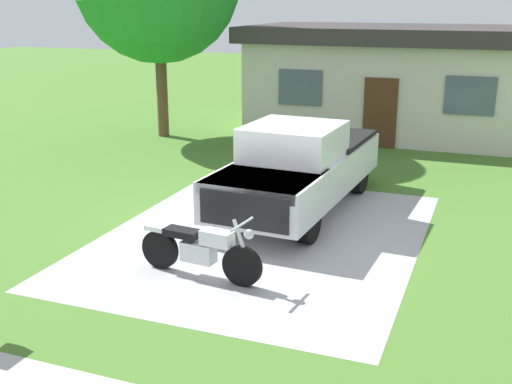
# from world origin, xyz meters

# --- Properties ---
(ground_plane) EXTENTS (80.00, 80.00, 0.00)m
(ground_plane) POSITION_xyz_m (0.00, 0.00, 0.00)
(ground_plane) COLOR #457229
(driveway_pad) EXTENTS (5.75, 7.40, 0.01)m
(driveway_pad) POSITION_xyz_m (0.00, 0.00, 0.00)
(driveway_pad) COLOR #A6A6A6
(driveway_pad) RESTS_ON ground
(motorcycle) EXTENTS (2.21, 0.70, 1.09)m
(motorcycle) POSITION_xyz_m (-0.31, -2.08, 0.47)
(motorcycle) COLOR black
(motorcycle) RESTS_ON ground
(pickup_truck) EXTENTS (2.30, 5.72, 1.90)m
(pickup_truck) POSITION_xyz_m (0.14, 1.91, 0.95)
(pickup_truck) COLOR black
(pickup_truck) RESTS_ON ground
(neighbor_house) EXTENTS (9.60, 5.60, 3.50)m
(neighbor_house) POSITION_xyz_m (0.62, 10.96, 1.79)
(neighbor_house) COLOR beige
(neighbor_house) RESTS_ON ground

